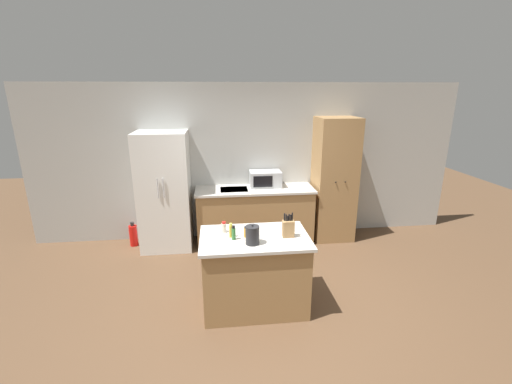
# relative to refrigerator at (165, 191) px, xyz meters

# --- Properties ---
(ground_plane) EXTENTS (14.00, 14.00, 0.00)m
(ground_plane) POSITION_rel_refrigerator_xyz_m (1.37, -1.97, -0.94)
(ground_plane) COLOR brown
(wall_back) EXTENTS (7.20, 0.06, 2.60)m
(wall_back) POSITION_rel_refrigerator_xyz_m (1.37, 0.36, 0.36)
(wall_back) COLOR #B2B2AD
(wall_back) RESTS_ON ground_plane
(refrigerator) EXTENTS (0.79, 0.69, 1.88)m
(refrigerator) POSITION_rel_refrigerator_xyz_m (0.00, 0.00, 0.00)
(refrigerator) COLOR white
(refrigerator) RESTS_ON ground_plane
(back_counter) EXTENTS (1.94, 0.64, 0.93)m
(back_counter) POSITION_rel_refrigerator_xyz_m (1.44, 0.03, -0.47)
(back_counter) COLOR #9E7547
(back_counter) RESTS_ON ground_plane
(pantry_cabinet) EXTENTS (0.66, 0.60, 2.06)m
(pantry_cabinet) POSITION_rel_refrigerator_xyz_m (2.78, 0.04, 0.09)
(pantry_cabinet) COLOR #9E7547
(pantry_cabinet) RESTS_ON ground_plane
(kitchen_island) EXTENTS (1.23, 0.80, 0.90)m
(kitchen_island) POSITION_rel_refrigerator_xyz_m (1.23, -1.79, -0.49)
(kitchen_island) COLOR #9E7547
(kitchen_island) RESTS_ON ground_plane
(microwave) EXTENTS (0.52, 0.35, 0.26)m
(microwave) POSITION_rel_refrigerator_xyz_m (1.63, 0.14, 0.12)
(microwave) COLOR #B2B5B7
(microwave) RESTS_ON back_counter
(knife_block) EXTENTS (0.13, 0.08, 0.28)m
(knife_block) POSITION_rel_refrigerator_xyz_m (1.61, -1.84, 0.06)
(knife_block) COLOR #9E7547
(knife_block) RESTS_ON kitchen_island
(spice_bottle_tall_dark) EXTENTS (0.05, 0.05, 0.13)m
(spice_bottle_tall_dark) POSITION_rel_refrigerator_xyz_m (1.14, -1.79, 0.02)
(spice_bottle_tall_dark) COLOR orange
(spice_bottle_tall_dark) RESTS_ON kitchen_island
(spice_bottle_short_red) EXTENTS (0.06, 0.06, 0.13)m
(spice_bottle_short_red) POSITION_rel_refrigerator_xyz_m (0.89, -1.62, 0.02)
(spice_bottle_short_red) COLOR beige
(spice_bottle_short_red) RESTS_ON kitchen_island
(spice_bottle_amber_oil) EXTENTS (0.04, 0.04, 0.17)m
(spice_bottle_amber_oil) POSITION_rel_refrigerator_xyz_m (0.97, -1.77, 0.04)
(spice_bottle_amber_oil) COLOR gold
(spice_bottle_amber_oil) RESTS_ON kitchen_island
(spice_bottle_green_herb) EXTENTS (0.04, 0.04, 0.16)m
(spice_bottle_green_herb) POSITION_rel_refrigerator_xyz_m (1.00, -1.84, 0.04)
(spice_bottle_green_herb) COLOR #337033
(spice_bottle_green_herb) RESTS_ON kitchen_island
(kettle) EXTENTS (0.15, 0.15, 0.23)m
(kettle) POSITION_rel_refrigerator_xyz_m (1.19, -1.97, 0.06)
(kettle) COLOR #232326
(kettle) RESTS_ON kitchen_island
(fire_extinguisher) EXTENTS (0.13, 0.13, 0.41)m
(fire_extinguisher) POSITION_rel_refrigerator_xyz_m (-0.57, 0.07, -0.76)
(fire_extinguisher) COLOR red
(fire_extinguisher) RESTS_ON ground_plane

